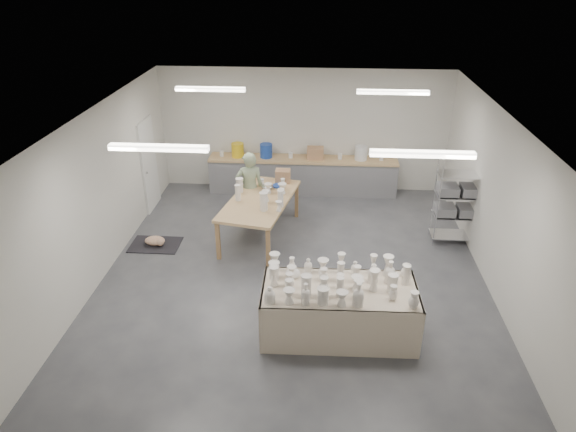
# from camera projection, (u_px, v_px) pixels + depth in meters

# --- Properties ---
(room) EXTENTS (8.00, 8.02, 3.00)m
(room) POSITION_uv_depth(u_px,v_px,m) (288.00, 168.00, 8.80)
(room) COLOR #424449
(room) RESTS_ON ground
(back_counter) EXTENTS (4.60, 0.60, 1.24)m
(back_counter) POSITION_uv_depth(u_px,v_px,m) (302.00, 174.00, 12.70)
(back_counter) COLOR tan
(back_counter) RESTS_ON ground
(wire_shelf) EXTENTS (0.88, 0.48, 1.80)m
(wire_shelf) POSITION_uv_depth(u_px,v_px,m) (457.00, 201.00, 10.28)
(wire_shelf) COLOR silver
(wire_shelf) RESTS_ON ground
(drying_table) EXTENTS (2.39, 1.16, 1.20)m
(drying_table) POSITION_uv_depth(u_px,v_px,m) (339.00, 308.00, 7.90)
(drying_table) COLOR olive
(drying_table) RESTS_ON ground
(work_table) EXTENTS (1.58, 2.49, 1.24)m
(work_table) POSITION_uv_depth(u_px,v_px,m) (264.00, 197.00, 10.57)
(work_table) COLOR tan
(work_table) RESTS_ON ground
(rug) EXTENTS (1.00, 0.70, 0.02)m
(rug) POSITION_uv_depth(u_px,v_px,m) (155.00, 245.00, 10.54)
(rug) COLOR black
(rug) RESTS_ON ground
(cat) EXTENTS (0.45, 0.34, 0.18)m
(cat) POSITION_uv_depth(u_px,v_px,m) (156.00, 241.00, 10.48)
(cat) COLOR white
(cat) RESTS_ON rug
(potter) EXTENTS (0.67, 0.51, 1.66)m
(potter) POSITION_uv_depth(u_px,v_px,m) (250.00, 189.00, 11.05)
(potter) COLOR #8EA17C
(potter) RESTS_ON ground
(red_stool) EXTENTS (0.39, 0.39, 0.31)m
(red_stool) POSITION_uv_depth(u_px,v_px,m) (252.00, 206.00, 11.54)
(red_stool) COLOR red
(red_stool) RESTS_ON ground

